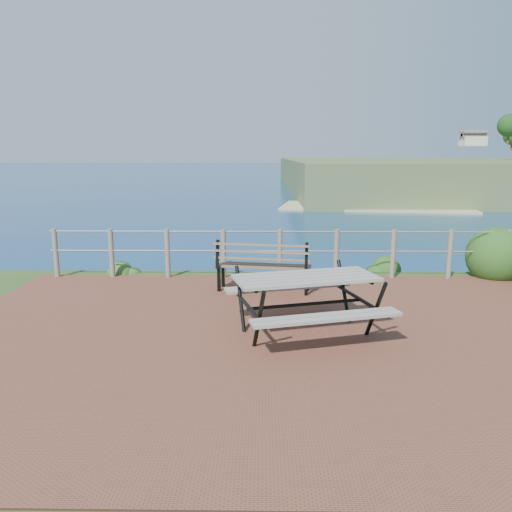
# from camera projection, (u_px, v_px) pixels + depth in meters

# --- Properties ---
(ground) EXTENTS (10.00, 7.00, 0.12)m
(ground) POSITION_uv_depth(u_px,v_px,m) (287.00, 337.00, 6.98)
(ground) COLOR brown
(ground) RESTS_ON ground
(ocean) EXTENTS (1200.00, 1200.00, 0.00)m
(ocean) POSITION_uv_depth(u_px,v_px,m) (265.00, 160.00, 202.85)
(ocean) COLOR navy
(ocean) RESTS_ON ground
(safety_railing) EXTENTS (9.40, 0.10, 1.00)m
(safety_railing) POSITION_uv_depth(u_px,v_px,m) (280.00, 251.00, 10.15)
(safety_railing) COLOR #6B5B4C
(safety_railing) RESTS_ON ground
(picnic_table) EXTENTS (2.11, 1.65, 0.83)m
(picnic_table) POSITION_uv_depth(u_px,v_px,m) (306.00, 298.00, 6.98)
(picnic_table) COLOR gray
(picnic_table) RESTS_ON ground
(park_bench) EXTENTS (1.79, 0.70, 0.98)m
(park_bench) POSITION_uv_depth(u_px,v_px,m) (263.00, 258.00, 9.13)
(park_bench) COLOR brown
(park_bench) RESTS_ON ground
(shrub_right_edge) EXTENTS (1.23, 1.23, 1.75)m
(shrub_right_edge) POSITION_uv_depth(u_px,v_px,m) (511.00, 277.00, 10.37)
(shrub_right_edge) COLOR #154517
(shrub_right_edge) RESTS_ON ground
(shrub_lip_west) EXTENTS (0.67, 0.67, 0.37)m
(shrub_lip_west) POSITION_uv_depth(u_px,v_px,m) (127.00, 271.00, 10.93)
(shrub_lip_west) COLOR #2D5720
(shrub_lip_west) RESTS_ON ground
(shrub_lip_east) EXTENTS (0.68, 0.68, 0.39)m
(shrub_lip_east) POSITION_uv_depth(u_px,v_px,m) (376.00, 268.00, 11.15)
(shrub_lip_east) COLOR #154517
(shrub_lip_east) RESTS_ON ground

